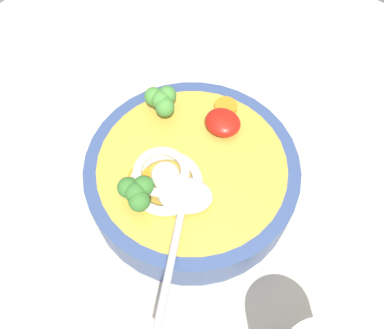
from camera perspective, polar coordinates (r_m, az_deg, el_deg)
table_slab at (r=54.25cm, az=0.13°, el=-2.88°), size 92.04×92.04×3.34cm
soup_bowl at (r=49.93cm, az=-0.00°, el=-1.50°), size 24.72×24.72×5.28cm
noodle_pile at (r=45.79cm, az=-4.04°, el=-1.60°), size 8.87×8.70×3.57cm
soup_spoon at (r=44.39cm, az=-1.30°, el=-5.73°), size 11.44×16.64×1.60cm
chili_sauce_dollop at (r=49.96cm, az=4.07°, el=5.80°), size 4.34×3.91×1.95cm
broccoli_floret_right at (r=43.92cm, az=-7.50°, el=-3.76°), size 4.43×3.81×3.50cm
broccoli_floret_center at (r=50.42cm, az=-4.15°, el=8.71°), size 4.42×3.80×3.49cm
carrot_slice_rear at (r=52.19cm, az=4.60°, el=7.82°), size 2.77×2.77×0.68cm
carrot_slice_left at (r=46.86cm, az=-7.02°, el=-1.78°), size 2.69×2.69×0.62cm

